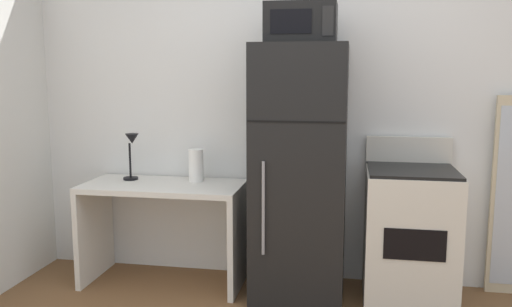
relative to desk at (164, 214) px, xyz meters
The scene contains 7 objects.
wall_back_white 1.38m from the desk, 18.00° to the left, with size 5.00×0.10×2.60m, color silver.
desk is the anchor object (origin of this frame).
desk_lamp 0.55m from the desk, 163.21° to the left, with size 0.14×0.12×0.35m.
paper_towel_roll 0.43m from the desk, 31.20° to the left, with size 0.11×0.11×0.24m, color white.
refrigerator 1.06m from the desk, ahead, with size 0.62×0.66×1.74m.
microwave 1.68m from the desk, ahead, with size 0.46×0.35×0.26m.
oven_range 1.75m from the desk, ahead, with size 0.59×0.61×1.10m.
Camera 1 is at (0.26, -2.25, 1.55)m, focal length 37.22 mm.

